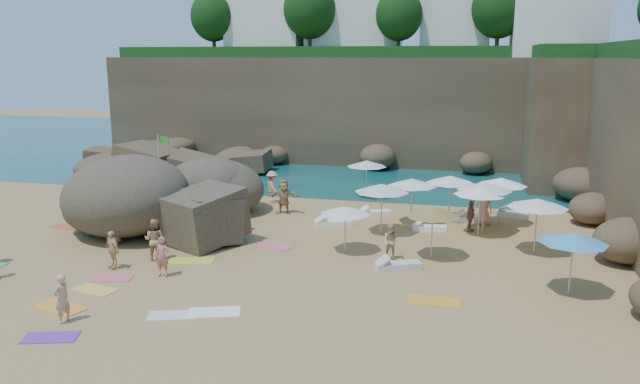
% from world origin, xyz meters
% --- Properties ---
extents(ground, '(120.00, 120.00, 0.00)m').
position_xyz_m(ground, '(0.00, 0.00, 0.00)').
color(ground, tan).
rests_on(ground, ground).
extents(seawater, '(120.00, 120.00, 0.00)m').
position_xyz_m(seawater, '(0.00, 30.00, 0.00)').
color(seawater, '#0C4751').
rests_on(seawater, ground).
extents(cliff_back, '(44.00, 8.00, 8.00)m').
position_xyz_m(cliff_back, '(2.00, 25.00, 4.00)').
color(cliff_back, brown).
rests_on(cliff_back, ground).
extents(cliff_corner, '(10.00, 12.00, 8.00)m').
position_xyz_m(cliff_corner, '(17.00, 20.00, 4.00)').
color(cliff_corner, brown).
rests_on(cliff_corner, ground).
extents(rock_promontory, '(12.00, 7.00, 2.00)m').
position_xyz_m(rock_promontory, '(-11.00, 16.00, 0.00)').
color(rock_promontory, brown).
rests_on(rock_promontory, ground).
extents(clifftop_buildings, '(28.48, 9.48, 7.00)m').
position_xyz_m(clifftop_buildings, '(2.96, 25.79, 11.24)').
color(clifftop_buildings, white).
rests_on(clifftop_buildings, cliff_back).
extents(clifftop_trees, '(35.60, 23.82, 4.40)m').
position_xyz_m(clifftop_trees, '(4.78, 19.52, 11.26)').
color(clifftop_trees, '#11380F').
rests_on(clifftop_trees, ground).
extents(marina_masts, '(3.10, 0.10, 6.00)m').
position_xyz_m(marina_masts, '(-16.50, 30.00, 3.00)').
color(marina_masts, white).
rests_on(marina_masts, ground).
extents(rock_outcrop, '(10.97, 9.81, 3.61)m').
position_xyz_m(rock_outcrop, '(-6.10, 3.03, 0.00)').
color(rock_outcrop, brown).
rests_on(rock_outcrop, ground).
extents(flag_pole, '(0.72, 0.23, 3.72)m').
position_xyz_m(flag_pole, '(-8.60, 7.94, 2.38)').
color(flag_pole, silver).
rests_on(flag_pole, ground).
extents(parasol_0, '(2.51, 2.51, 2.37)m').
position_xyz_m(parasol_0, '(4.75, 3.72, 2.18)').
color(parasol_0, silver).
rests_on(parasol_0, ground).
extents(parasol_1, '(2.31, 2.31, 2.19)m').
position_xyz_m(parasol_1, '(2.79, 11.10, 2.01)').
color(parasol_1, silver).
rests_on(parasol_1, ground).
extents(parasol_2, '(2.41, 2.41, 2.28)m').
position_xyz_m(parasol_2, '(5.93, 5.78, 2.09)').
color(parasol_2, silver).
rests_on(parasol_2, ground).
extents(parasol_3, '(2.47, 2.47, 2.34)m').
position_xyz_m(parasol_3, '(10.14, 6.70, 2.15)').
color(parasol_3, silver).
rests_on(parasol_3, ground).
extents(parasol_4, '(2.42, 2.42, 2.29)m').
position_xyz_m(parasol_4, '(7.71, 6.95, 2.10)').
color(parasol_4, silver).
rests_on(parasol_4, ground).
extents(parasol_6, '(2.24, 2.24, 2.12)m').
position_xyz_m(parasol_6, '(7.28, 0.65, 1.95)').
color(parasol_6, silver).
rests_on(parasol_6, ground).
extents(parasol_7, '(2.54, 2.54, 2.40)m').
position_xyz_m(parasol_7, '(9.34, 5.11, 2.20)').
color(parasol_7, silver).
rests_on(parasol_7, ground).
extents(parasol_8, '(2.41, 2.41, 2.28)m').
position_xyz_m(parasol_8, '(9.15, 4.57, 2.09)').
color(parasol_8, silver).
rests_on(parasol_8, ground).
extents(parasol_9, '(2.10, 2.10, 1.99)m').
position_xyz_m(parasol_9, '(3.69, 0.56, 1.82)').
color(parasol_9, silver).
rests_on(parasol_9, ground).
extents(parasol_10, '(2.34, 2.34, 2.21)m').
position_xyz_m(parasol_10, '(12.21, -2.21, 2.03)').
color(parasol_10, silver).
rests_on(parasol_10, ground).
extents(parasol_11, '(2.50, 2.50, 2.36)m').
position_xyz_m(parasol_11, '(11.43, 2.31, 2.17)').
color(parasol_11, silver).
rests_on(parasol_11, ground).
extents(lounger_0, '(1.77, 1.29, 0.26)m').
position_xyz_m(lounger_0, '(3.96, 6.95, 0.13)').
color(lounger_0, white).
rests_on(lounger_0, ground).
extents(lounger_1, '(1.70, 0.98, 0.25)m').
position_xyz_m(lounger_1, '(10.83, 8.45, 0.13)').
color(lounger_1, silver).
rests_on(lounger_1, ground).
extents(lounger_2, '(1.64, 0.76, 0.25)m').
position_xyz_m(lounger_2, '(6.91, 4.78, 0.12)').
color(lounger_2, white).
rests_on(lounger_2, ground).
extents(lounger_3, '(1.92, 1.26, 0.28)m').
position_xyz_m(lounger_3, '(2.31, 4.49, 0.14)').
color(lounger_3, white).
rests_on(lounger_3, ground).
extents(lounger_4, '(1.90, 0.96, 0.28)m').
position_xyz_m(lounger_4, '(8.87, 6.96, 0.14)').
color(lounger_4, white).
rests_on(lounger_4, ground).
extents(lounger_5, '(1.88, 1.32, 0.28)m').
position_xyz_m(lounger_5, '(6.13, -1.09, 0.14)').
color(lounger_5, silver).
rests_on(lounger_5, ground).
extents(towel_1, '(1.59, 1.08, 0.03)m').
position_xyz_m(towel_1, '(-4.11, -4.66, 0.01)').
color(towel_1, '#DE5671').
rests_on(towel_1, ground).
extents(towel_2, '(1.96, 1.41, 0.03)m').
position_xyz_m(towel_2, '(-4.22, -7.52, 0.02)').
color(towel_2, orange).
rests_on(towel_2, ground).
extents(towel_4, '(1.67, 1.08, 0.03)m').
position_xyz_m(towel_4, '(-4.05, -5.83, 0.01)').
color(towel_4, '#FFBB43').
rests_on(towel_4, ground).
extents(towel_5, '(1.86, 1.33, 0.03)m').
position_xyz_m(towel_5, '(0.85, -6.67, 0.01)').
color(towel_5, white).
rests_on(towel_5, ground).
extents(towel_6, '(1.72, 1.21, 0.03)m').
position_xyz_m(towel_6, '(-3.07, -9.54, 0.01)').
color(towel_6, purple).
rests_on(towel_6, ground).
extents(towel_7, '(1.51, 0.85, 0.03)m').
position_xyz_m(towel_7, '(-10.22, 1.21, 0.01)').
color(towel_7, '#D64C25').
rests_on(towel_7, ground).
extents(towel_8, '(2.05, 1.20, 0.03)m').
position_xyz_m(towel_8, '(-2.01, 1.08, 0.02)').
color(towel_8, '#2179B4').
rests_on(towel_8, ground).
extents(towel_9, '(1.70, 1.12, 0.03)m').
position_xyz_m(towel_9, '(0.56, 0.58, 0.01)').
color(towel_9, '#EB5B7B').
rests_on(towel_9, ground).
extents(towel_10, '(1.74, 0.89, 0.03)m').
position_xyz_m(towel_10, '(7.71, -4.02, 0.02)').
color(towel_10, gold).
rests_on(towel_10, ground).
extents(towel_11, '(2.04, 1.57, 0.03)m').
position_xyz_m(towel_11, '(-7.80, 0.58, 0.02)').
color(towel_11, green).
rests_on(towel_11, ground).
extents(towel_12, '(1.97, 1.37, 0.03)m').
position_xyz_m(towel_12, '(-2.10, -2.09, 0.02)').
color(towel_12, '#D1D838').
rests_on(towel_12, ground).
extents(towel_13, '(1.70, 1.22, 0.03)m').
position_xyz_m(towel_13, '(-0.34, -7.21, 0.01)').
color(towel_13, silver).
rests_on(towel_13, ground).
extents(person_stand_1, '(0.90, 0.74, 1.72)m').
position_xyz_m(person_stand_1, '(-3.60, -2.27, 0.86)').
color(person_stand_1, tan).
rests_on(person_stand_1, ground).
extents(person_stand_2, '(1.09, 1.23, 1.81)m').
position_xyz_m(person_stand_2, '(-2.13, 8.51, 0.91)').
color(person_stand_2, '#E0A37F').
rests_on(person_stand_2, ground).
extents(person_stand_3, '(0.65, 0.94, 1.48)m').
position_xyz_m(person_stand_3, '(8.78, 5.15, 0.74)').
color(person_stand_3, '#965F4B').
rests_on(person_stand_3, ground).
extents(person_stand_4, '(1.08, 0.88, 1.94)m').
position_xyz_m(person_stand_4, '(9.38, 6.48, 0.97)').
color(person_stand_4, '#E49877').
rests_on(person_stand_4, ground).
extents(person_stand_5, '(1.74, 0.77, 1.82)m').
position_xyz_m(person_stand_5, '(-0.78, 6.31, 0.91)').
color(person_stand_5, tan).
rests_on(person_stand_5, ground).
extents(person_stand_6, '(0.47, 0.63, 1.57)m').
position_xyz_m(person_stand_6, '(-3.38, -8.49, 0.79)').
color(person_stand_6, tan).
rests_on(person_stand_6, ground).
extents(person_lie_1, '(1.49, 1.73, 0.36)m').
position_xyz_m(person_lie_1, '(-4.65, -3.64, 0.18)').
color(person_lie_1, '#E4B681').
rests_on(person_lie_1, ground).
extents(person_lie_2, '(0.97, 1.86, 0.49)m').
position_xyz_m(person_lie_2, '(-6.42, -0.81, 0.24)').
color(person_lie_2, '#9C6D4E').
rests_on(person_lie_2, ground).
extents(person_lie_4, '(0.59, 1.52, 0.36)m').
position_xyz_m(person_lie_4, '(-2.35, -3.99, 0.18)').
color(person_lie_4, '#B56E5A').
rests_on(person_lie_4, ground).
extents(person_lie_5, '(0.97, 1.56, 0.55)m').
position_xyz_m(person_lie_5, '(5.70, 0.01, 0.28)').
color(person_lie_5, tan).
rests_on(person_lie_5, ground).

